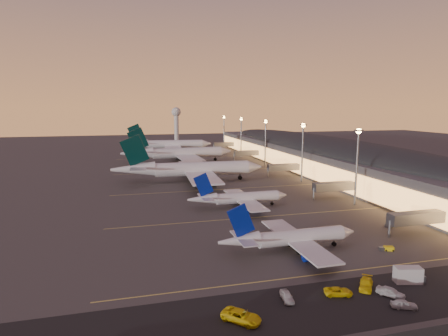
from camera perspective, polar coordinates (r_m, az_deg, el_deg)
The scene contains 21 objects.
ground at distance 118.85m, azimuth 4.59°, elevation -6.78°, with size 700.00×700.00×0.00m, color #3C3A37.
airliner_narrow_south at distance 88.60m, azimuth 9.93°, elevation -10.46°, with size 33.69×29.98×12.08m.
airliner_narrow_north at distance 123.60m, azimuth 2.27°, elevation -4.61°, with size 34.03×30.29×12.20m.
airliner_wide_near at distance 166.18m, azimuth -5.30°, elevation -0.21°, with size 66.92×60.97×21.42m.
airliner_wide_mid at distance 225.28m, azimuth -7.01°, elevation 2.26°, with size 66.52×60.51×21.31m.
airliner_wide_far at distance 280.96m, azimuth -8.62°, elevation 3.58°, with size 65.15×59.70×20.84m.
terminal_building at distance 207.38m, azimuth 14.24°, elevation 2.35°, with size 56.35×255.00×17.46m.
light_masts at distance 188.51m, azimuth 8.52°, elevation 4.54°, with size 2.20×217.20×25.90m.
radar_tower at distance 371.01m, azimuth -7.28°, elevation 7.53°, with size 9.00×9.00×32.50m.
service_lane at distance 72.07m, azimuth 20.19°, elevation -18.43°, with size 260.00×16.00×0.01m.
lane_markings at distance 156.03m, azimuth -0.25°, elevation -2.85°, with size 90.00×180.36×0.00m.
fence at distance 63.50m, azimuth 26.87°, elevation -21.90°, with size 124.00×0.12×2.00m.
baggage_tug_a at distance 96.33m, azimuth 23.58°, elevation -11.18°, with size 3.41×2.28×0.95m.
baggage_tug_b at distance 115.05m, azimuth 24.38°, elevation -7.86°, with size 4.32×2.14×1.24m.
catering_truck_a at distance 81.41m, azimuth 26.42°, elevation -14.44°, with size 5.76×3.36×3.04m.
service_van_a at distance 68.73m, azimuth 9.56°, elevation -18.71°, with size 1.74×4.32×1.47m, color silver.
service_van_b at distance 62.25m, azimuth 2.66°, elevation -21.63°, with size 2.93×6.34×1.76m, color yellow.
service_van_c at distance 74.93m, azimuth 24.05°, elevation -16.88°, with size 1.94×4.82×1.64m, color silver.
service_van_d at distance 76.33m, azimuth 20.84°, elevation -16.20°, with size 2.21×5.42×1.57m, color yellow.
service_van_e at distance 72.03m, azimuth 25.74°, elevation -18.20°, with size 1.67×4.16×1.42m, color silver.
service_van_f at distance 72.35m, azimuth 17.04°, elevation -17.54°, with size 2.29×4.96×1.38m, color yellow.
Camera 1 is at (-37.90, -107.74, 32.88)m, focal length 30.00 mm.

